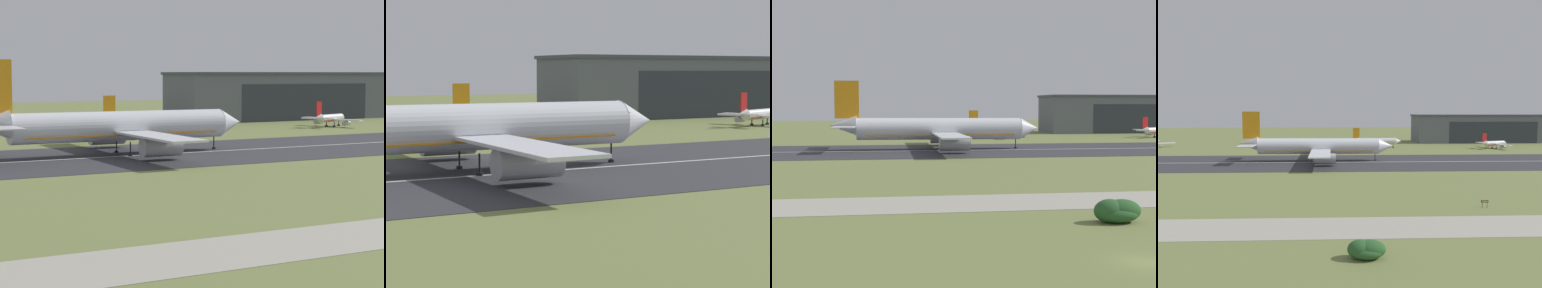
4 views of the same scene
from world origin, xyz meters
TOP-DOWN VIEW (x-y plane):
  - runway_strip at (0.00, 104.62)m, footprint 434.30×44.05m
  - runway_centreline at (0.00, 104.62)m, footprint 390.87×0.70m
  - hangar_building at (92.07, 193.09)m, footprint 88.10×25.43m
  - airplane_landing at (-6.86, 108.24)m, footprint 57.83×56.10m
  - airplane_parked_west at (21.11, 158.75)m, footprint 25.73×25.14m
  - airplane_parked_east at (80.36, 152.43)m, footprint 17.15×20.30m

SIDE VIEW (x-z plane):
  - runway_strip at x=0.00m, z-range 0.00..0.06m
  - runway_centreline at x=0.00m, z-range 0.06..0.07m
  - airplane_parked_east at x=80.36m, z-range -1.35..6.49m
  - airplane_parked_west at x=21.11m, z-range -1.87..8.44m
  - airplane_landing at x=-6.86m, z-range -3.86..14.95m
  - hangar_building at x=92.07m, z-range 0.02..16.76m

